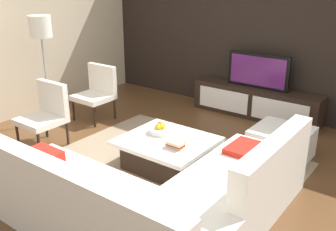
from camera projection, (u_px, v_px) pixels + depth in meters
name	position (u px, v px, depth m)	size (l,w,h in m)	color
ground_plane	(169.00, 173.00, 4.59)	(14.00, 14.00, 0.00)	brown
feature_wall_back	(269.00, 29.00, 6.12)	(6.40, 0.12, 2.80)	black
side_wall_left	(14.00, 30.00, 6.04)	(0.12, 5.20, 2.80)	beige
area_rug	(162.00, 170.00, 4.64)	(2.96, 2.62, 0.01)	gray
media_console	(255.00, 102.00, 6.30)	(2.13, 0.43, 0.50)	black
television	(258.00, 71.00, 6.11)	(1.03, 0.06, 0.56)	black
sectional_couch	(157.00, 199.00, 3.55)	(2.40, 2.37, 0.83)	white
coffee_table	(167.00, 153.00, 4.65)	(1.06, 0.95, 0.38)	black
accent_chair_near	(46.00, 111.00, 5.20)	(0.55, 0.54, 0.87)	black
floor_lamp	(41.00, 33.00, 5.63)	(0.33, 0.33, 1.67)	#A5A5AA
ottoman	(281.00, 144.00, 4.90)	(0.70, 0.70, 0.40)	white
fruit_bowl	(160.00, 129.00, 4.75)	(0.28, 0.28, 0.14)	silver
accent_chair_far	(97.00, 89.00, 6.16)	(0.57, 0.52, 0.87)	black
book_stack	(176.00, 144.00, 4.36)	(0.21, 0.16, 0.08)	#CCB78C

